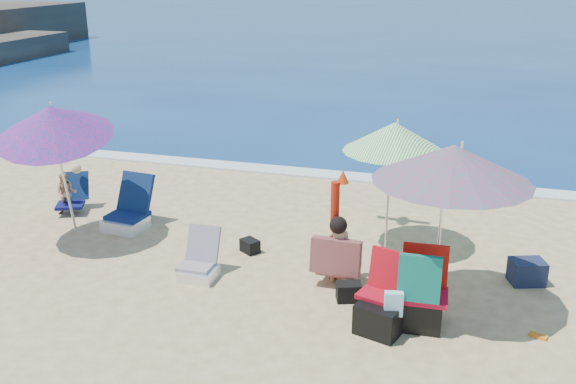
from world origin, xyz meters
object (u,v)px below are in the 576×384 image
(camp_chair_right, at_px, (419,299))
(person_center, at_px, (338,252))
(umbrella_striped, at_px, (394,137))
(umbrella_blue, at_px, (52,122))
(chair_navy, at_px, (129,214))
(person_left, at_px, (68,192))
(umbrella_turquoise, at_px, (453,163))
(chair_rainbow, at_px, (199,265))
(camp_chair_left, at_px, (382,309))
(furled_umbrella, at_px, (336,221))

(camp_chair_right, bearing_deg, person_center, 145.58)
(umbrella_striped, relative_size, camp_chair_right, 1.98)
(camp_chair_right, bearing_deg, umbrella_blue, 169.85)
(umbrella_blue, relative_size, chair_navy, 2.76)
(umbrella_blue, height_order, person_left, umbrella_blue)
(person_left, bearing_deg, chair_navy, -12.67)
(umbrella_blue, bearing_deg, umbrella_turquoise, -4.60)
(umbrella_striped, bearing_deg, chair_navy, -174.55)
(chair_navy, distance_m, person_center, 3.64)
(person_center, bearing_deg, person_left, 165.61)
(umbrella_turquoise, relative_size, chair_rainbow, 3.70)
(chair_navy, bearing_deg, person_left, 167.33)
(chair_rainbow, xyz_separation_m, person_left, (-2.98, 1.52, 0.19))
(umbrella_blue, xyz_separation_m, chair_rainbow, (2.34, -0.48, -1.64))
(chair_navy, bearing_deg, camp_chair_left, -23.90)
(umbrella_turquoise, height_order, camp_chair_left, umbrella_turquoise)
(umbrella_blue, distance_m, camp_chair_left, 5.18)
(umbrella_striped, height_order, chair_rainbow, umbrella_striped)
(umbrella_turquoise, xyz_separation_m, person_left, (-6.06, 1.47, -1.45))
(furled_umbrella, xyz_separation_m, person_center, (0.06, -0.15, -0.36))
(chair_rainbow, height_order, camp_chair_left, camp_chair_left)
(person_left, bearing_deg, umbrella_blue, -58.46)
(umbrella_blue, distance_m, person_left, 1.90)
(umbrella_striped, bearing_deg, person_left, -178.90)
(umbrella_blue, distance_m, chair_navy, 1.87)
(umbrella_striped, relative_size, person_left, 2.40)
(camp_chair_left, xyz_separation_m, person_left, (-5.45, 2.15, 0.10))
(chair_rainbow, distance_m, camp_chair_left, 2.56)
(furled_umbrella, bearing_deg, person_center, -66.35)
(umbrella_striped, xyz_separation_m, person_left, (-5.22, -0.10, -1.29))
(person_left, bearing_deg, camp_chair_right, -18.62)
(umbrella_blue, height_order, camp_chair_right, umbrella_blue)
(furled_umbrella, xyz_separation_m, camp_chair_left, (0.77, -1.07, -0.55))
(umbrella_blue, xyz_separation_m, person_left, (-0.64, 1.04, -1.45))
(umbrella_striped, height_order, camp_chair_left, umbrella_striped)
(furled_umbrella, height_order, chair_rainbow, furled_umbrella)
(umbrella_striped, height_order, person_left, umbrella_striped)
(chair_navy, bearing_deg, camp_chair_right, -20.17)
(chair_rainbow, bearing_deg, furled_umbrella, 14.70)
(umbrella_striped, distance_m, chair_rainbow, 3.14)
(chair_navy, height_order, person_left, chair_navy)
(furled_umbrella, relative_size, person_center, 1.59)
(umbrella_turquoise, relative_size, camp_chair_right, 2.44)
(umbrella_striped, distance_m, person_left, 5.38)
(umbrella_turquoise, relative_size, chair_navy, 2.89)
(chair_navy, xyz_separation_m, camp_chair_left, (4.21, -1.87, 0.05))
(umbrella_striped, height_order, camp_chair_right, umbrella_striped)
(furled_umbrella, bearing_deg, camp_chair_right, -37.72)
(umbrella_blue, distance_m, furled_umbrella, 4.17)
(furled_umbrella, height_order, chair_navy, furled_umbrella)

